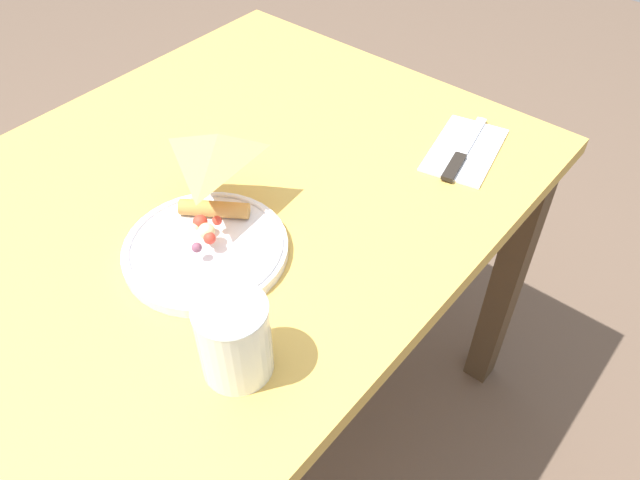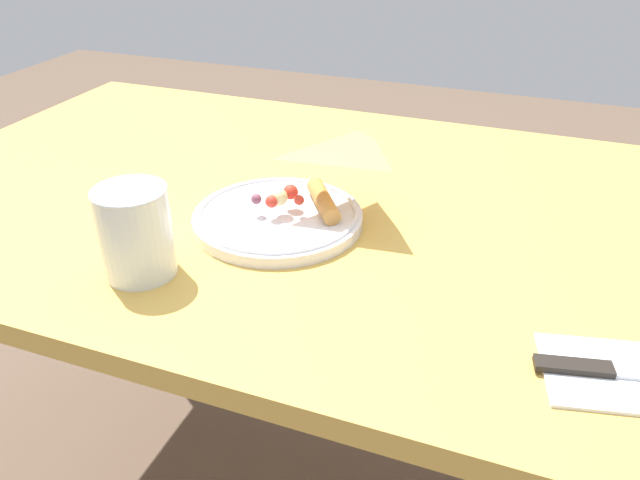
% 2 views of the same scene
% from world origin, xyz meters
% --- Properties ---
extents(dining_table, '(1.26, 0.80, 0.71)m').
position_xyz_m(dining_table, '(0.00, 0.00, 0.61)').
color(dining_table, gold).
rests_on(dining_table, ground_plane).
extents(plate_pizza, '(0.23, 0.23, 0.05)m').
position_xyz_m(plate_pizza, '(0.01, -0.09, 0.72)').
color(plate_pizza, white).
rests_on(plate_pizza, dining_table).
extents(milk_glass, '(0.09, 0.09, 0.11)m').
position_xyz_m(milk_glass, '(-0.09, -0.26, 0.76)').
color(milk_glass, white).
rests_on(milk_glass, dining_table).
extents(napkin_folded, '(0.20, 0.14, 0.00)m').
position_xyz_m(napkin_folded, '(0.46, -0.25, 0.71)').
color(napkin_folded, silver).
rests_on(napkin_folded, dining_table).
extents(butter_knife, '(0.20, 0.06, 0.01)m').
position_xyz_m(butter_knife, '(0.45, -0.25, 0.71)').
color(butter_knife, black).
rests_on(butter_knife, napkin_folded).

